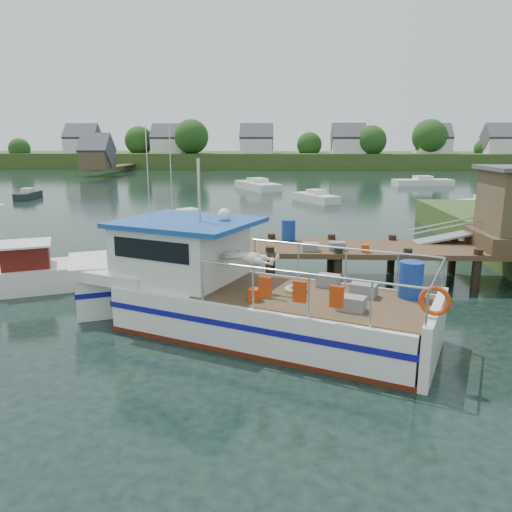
{
  "coord_description": "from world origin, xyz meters",
  "views": [
    {
      "loc": [
        -0.07,
        -19.17,
        5.44
      ],
      "look_at": [
        -1.0,
        -1.5,
        1.3
      ],
      "focal_mm": 35.0,
      "sensor_mm": 36.0,
      "label": 1
    }
  ],
  "objects_px": {
    "moored_c": "(487,202)",
    "moored_d": "(257,185)",
    "moored_b": "(316,197)",
    "lobster_boat": "(226,293)",
    "work_boat": "(5,276)",
    "moored_far": "(423,182)",
    "dock": "(454,225)",
    "moored_rowboat": "(188,220)",
    "moored_e": "(28,195)",
    "moored_a": "(180,222)"
  },
  "relations": [
    {
      "from": "moored_far",
      "to": "moored_d",
      "type": "bearing_deg",
      "value": 172.73
    },
    {
      "from": "moored_far",
      "to": "moored_b",
      "type": "relative_size",
      "value": 1.38
    },
    {
      "from": "lobster_boat",
      "to": "work_boat",
      "type": "relative_size",
      "value": 1.74
    },
    {
      "from": "moored_rowboat",
      "to": "moored_a",
      "type": "xyz_separation_m",
      "value": [
        -0.48,
        -0.3,
        -0.05
      ]
    },
    {
      "from": "lobster_boat",
      "to": "moored_c",
      "type": "height_order",
      "value": "lobster_boat"
    },
    {
      "from": "moored_a",
      "to": "moored_e",
      "type": "relative_size",
      "value": 1.51
    },
    {
      "from": "work_boat",
      "to": "moored_d",
      "type": "relative_size",
      "value": 0.87
    },
    {
      "from": "lobster_boat",
      "to": "moored_b",
      "type": "distance_m",
      "value": 30.96
    },
    {
      "from": "dock",
      "to": "work_boat",
      "type": "height_order",
      "value": "dock"
    },
    {
      "from": "dock",
      "to": "moored_rowboat",
      "type": "bearing_deg",
      "value": 136.63
    },
    {
      "from": "moored_far",
      "to": "moored_b",
      "type": "bearing_deg",
      "value": -152.81
    },
    {
      "from": "lobster_boat",
      "to": "moored_b",
      "type": "relative_size",
      "value": 2.26
    },
    {
      "from": "moored_far",
      "to": "moored_e",
      "type": "distance_m",
      "value": 43.72
    },
    {
      "from": "moored_c",
      "to": "moored_e",
      "type": "distance_m",
      "value": 40.93
    },
    {
      "from": "work_boat",
      "to": "moored_c",
      "type": "height_order",
      "value": "work_boat"
    },
    {
      "from": "moored_a",
      "to": "moored_c",
      "type": "distance_m",
      "value": 26.28
    },
    {
      "from": "moored_rowboat",
      "to": "moored_e",
      "type": "distance_m",
      "value": 22.91
    },
    {
      "from": "dock",
      "to": "moored_far",
      "type": "height_order",
      "value": "dock"
    },
    {
      "from": "moored_a",
      "to": "moored_c",
      "type": "height_order",
      "value": "moored_a"
    },
    {
      "from": "moored_c",
      "to": "moored_a",
      "type": "bearing_deg",
      "value": -174.17
    },
    {
      "from": "moored_c",
      "to": "dock",
      "type": "bearing_deg",
      "value": -135.1
    },
    {
      "from": "moored_rowboat",
      "to": "moored_b",
      "type": "distance_m",
      "value": 16.21
    },
    {
      "from": "lobster_boat",
      "to": "moored_b",
      "type": "xyz_separation_m",
      "value": [
        4.6,
        30.6,
        -0.65
      ]
    },
    {
      "from": "moored_e",
      "to": "moored_d",
      "type": "bearing_deg",
      "value": 11.94
    },
    {
      "from": "lobster_boat",
      "to": "moored_e",
      "type": "relative_size",
      "value": 3.08
    },
    {
      "from": "moored_far",
      "to": "moored_c",
      "type": "distance_m",
      "value": 19.08
    },
    {
      "from": "dock",
      "to": "moored_d",
      "type": "height_order",
      "value": "dock"
    },
    {
      "from": "moored_rowboat",
      "to": "dock",
      "type": "bearing_deg",
      "value": -62.48
    },
    {
      "from": "moored_b",
      "to": "moored_d",
      "type": "height_order",
      "value": "moored_d"
    },
    {
      "from": "lobster_boat",
      "to": "moored_c",
      "type": "distance_m",
      "value": 34.13
    },
    {
      "from": "moored_far",
      "to": "work_boat",
      "type": "bearing_deg",
      "value": -144.73
    },
    {
      "from": "dock",
      "to": "moored_d",
      "type": "distance_m",
      "value": 37.86
    },
    {
      "from": "moored_far",
      "to": "moored_c",
      "type": "bearing_deg",
      "value": -112.89
    },
    {
      "from": "dock",
      "to": "moored_far",
      "type": "distance_m",
      "value": 43.64
    },
    {
      "from": "moored_b",
      "to": "moored_e",
      "type": "height_order",
      "value": "moored_b"
    },
    {
      "from": "work_boat",
      "to": "moored_b",
      "type": "bearing_deg",
      "value": 40.59
    },
    {
      "from": "moored_b",
      "to": "moored_c",
      "type": "xyz_separation_m",
      "value": [
        14.13,
        -2.08,
        -0.06
      ]
    },
    {
      "from": "moored_b",
      "to": "lobster_boat",
      "type": "bearing_deg",
      "value": -74.8
    },
    {
      "from": "moored_c",
      "to": "moored_d",
      "type": "distance_m",
      "value": 23.95
    },
    {
      "from": "moored_b",
      "to": "moored_far",
      "type": "bearing_deg",
      "value": 74.39
    },
    {
      "from": "moored_rowboat",
      "to": "moored_a",
      "type": "relative_size",
      "value": 0.69
    },
    {
      "from": "moored_b",
      "to": "moored_c",
      "type": "bearing_deg",
      "value": 15.37
    },
    {
      "from": "dock",
      "to": "moored_d",
      "type": "relative_size",
      "value": 2.14
    },
    {
      "from": "moored_b",
      "to": "moored_e",
      "type": "bearing_deg",
      "value": -158.13
    },
    {
      "from": "lobster_boat",
      "to": "work_boat",
      "type": "bearing_deg",
      "value": -177.45
    },
    {
      "from": "moored_c",
      "to": "moored_d",
      "type": "relative_size",
      "value": 0.8
    },
    {
      "from": "work_boat",
      "to": "moored_e",
      "type": "height_order",
      "value": "work_boat"
    },
    {
      "from": "dock",
      "to": "moored_b",
      "type": "height_order",
      "value": "dock"
    },
    {
      "from": "work_boat",
      "to": "moored_e",
      "type": "relative_size",
      "value": 1.77
    },
    {
      "from": "moored_a",
      "to": "moored_e",
      "type": "distance_m",
      "value": 22.74
    }
  ]
}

